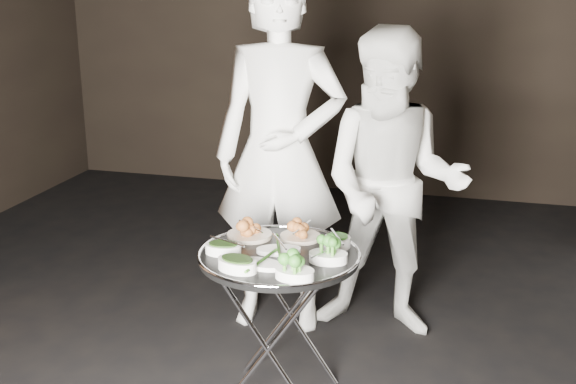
% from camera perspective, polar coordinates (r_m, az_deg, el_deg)
% --- Properties ---
extents(wall_back, '(6.00, 0.05, 3.00)m').
position_cam_1_polar(wall_back, '(6.27, 8.59, 13.28)').
color(wall_back, black).
rests_on(wall_back, floor).
extents(tray_stand, '(0.48, 0.40, 0.70)m').
position_cam_1_polar(tray_stand, '(3.27, -0.69, -10.14)').
color(tray_stand, silver).
rests_on(tray_stand, floor).
extents(serving_tray, '(0.71, 0.71, 0.04)m').
position_cam_1_polar(serving_tray, '(3.14, -0.71, -5.03)').
color(serving_tray, black).
rests_on(serving_tray, tray_stand).
extents(potato_plate_a, '(0.21, 0.21, 0.08)m').
position_cam_1_polar(potato_plate_a, '(3.32, -3.06, -3.04)').
color(potato_plate_a, beige).
rests_on(potato_plate_a, serving_tray).
extents(potato_plate_b, '(0.19, 0.19, 0.07)m').
position_cam_1_polar(potato_plate_b, '(3.30, 0.98, -3.21)').
color(potato_plate_b, beige).
rests_on(potato_plate_b, serving_tray).
extents(greens_bowl, '(0.13, 0.13, 0.07)m').
position_cam_1_polar(greens_bowl, '(3.21, 3.90, -3.79)').
color(greens_bowl, white).
rests_on(greens_bowl, serving_tray).
extents(asparagus_plate_a, '(0.22, 0.16, 0.04)m').
position_cam_1_polar(asparagus_plate_a, '(3.14, -0.75, -4.49)').
color(asparagus_plate_a, white).
rests_on(asparagus_plate_a, serving_tray).
extents(asparagus_plate_b, '(0.21, 0.14, 0.04)m').
position_cam_1_polar(asparagus_plate_b, '(3.00, -2.10, -5.60)').
color(asparagus_plate_b, white).
rests_on(asparagus_plate_b, serving_tray).
extents(spinach_bowl_a, '(0.17, 0.12, 0.07)m').
position_cam_1_polar(spinach_bowl_a, '(3.14, -5.13, -4.36)').
color(spinach_bowl_a, white).
rests_on(spinach_bowl_a, serving_tray).
extents(spinach_bowl_b, '(0.20, 0.16, 0.07)m').
position_cam_1_polar(spinach_bowl_b, '(2.96, -4.04, -5.59)').
color(spinach_bowl_b, white).
rests_on(spinach_bowl_b, serving_tray).
extents(broccoli_bowl_a, '(0.18, 0.14, 0.07)m').
position_cam_1_polar(broccoli_bowl_a, '(3.04, 3.20, -4.99)').
color(broccoli_bowl_a, white).
rests_on(broccoli_bowl_a, serving_tray).
extents(broccoli_bowl_b, '(0.17, 0.13, 0.07)m').
position_cam_1_polar(broccoli_bowl_b, '(2.88, 0.53, -6.30)').
color(broccoli_bowl_b, white).
rests_on(broccoli_bowl_b, serving_tray).
extents(serving_utensils, '(0.59, 0.45, 0.01)m').
position_cam_1_polar(serving_utensils, '(3.17, -0.09, -3.57)').
color(serving_utensils, silver).
rests_on(serving_utensils, serving_tray).
extents(waiter_left, '(0.74, 0.52, 1.92)m').
position_cam_1_polar(waiter_left, '(3.81, -0.64, 2.95)').
color(waiter_left, white).
rests_on(waiter_left, floor).
extents(waiter_right, '(0.80, 0.63, 1.64)m').
position_cam_1_polar(waiter_right, '(3.79, 8.27, 0.46)').
color(waiter_right, white).
rests_on(waiter_right, floor).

